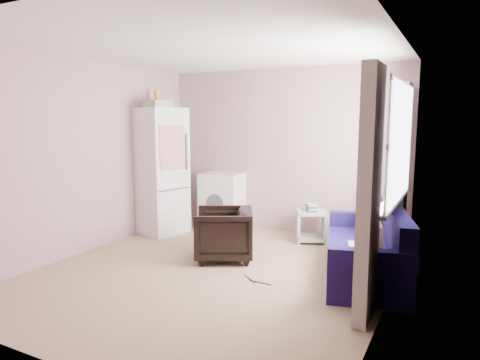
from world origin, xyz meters
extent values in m
cube|color=#9C8466|center=(0.00, 0.00, -0.01)|extent=(3.80, 4.20, 0.02)
cube|color=silver|center=(0.00, 0.00, 2.51)|extent=(3.80, 4.20, 0.02)
cube|color=#A68388|center=(0.00, 2.11, 1.25)|extent=(3.80, 0.02, 2.50)
cube|color=#A68388|center=(0.00, -2.11, 1.25)|extent=(3.80, 0.02, 2.50)
cube|color=#A68388|center=(-1.91, 0.00, 1.25)|extent=(0.02, 4.20, 2.50)
cube|color=#A68388|center=(1.91, 0.00, 1.25)|extent=(0.02, 4.20, 2.50)
cube|color=white|center=(1.89, 0.70, 1.50)|extent=(0.01, 1.60, 1.20)
imported|color=black|center=(-0.13, 0.49, 0.35)|extent=(0.89, 0.91, 0.71)
cube|color=silver|center=(-1.62, 1.17, 0.95)|extent=(0.78, 0.78, 1.91)
cube|color=#47444B|center=(-1.30, 1.10, 0.71)|extent=(0.15, 0.60, 0.02)
cube|color=#47444B|center=(-1.24, 1.33, 1.25)|extent=(0.03, 0.04, 0.55)
cube|color=silver|center=(-1.30, 1.06, 1.33)|extent=(0.11, 0.45, 0.65)
cylinder|color=orange|center=(-1.70, 1.24, 2.04)|extent=(0.10, 0.10, 0.26)
cube|color=#A1A299|center=(-1.52, 1.03, 1.96)|extent=(0.35, 0.38, 0.10)
cube|color=silver|center=(-0.91, 1.89, 0.44)|extent=(0.67, 0.67, 0.89)
cube|color=#47444B|center=(-0.91, 1.86, 0.86)|extent=(0.62, 0.60, 0.05)
cylinder|color=#47444B|center=(-0.89, 1.57, 0.45)|extent=(0.29, 0.04, 0.29)
cube|color=#9EA09C|center=(0.60, 1.74, 0.43)|extent=(0.53, 0.53, 0.04)
cube|color=#9EA09C|center=(0.60, 1.74, 0.05)|extent=(0.53, 0.53, 0.04)
cube|color=#9EA09C|center=(0.43, 1.67, 0.22)|extent=(0.19, 0.39, 0.45)
cube|color=#9EA09C|center=(0.77, 1.81, 0.22)|extent=(0.19, 0.39, 0.45)
cube|color=navy|center=(0.60, 1.74, 0.46)|extent=(0.20, 0.23, 0.03)
cube|color=tan|center=(0.61, 1.74, 0.49)|extent=(0.21, 0.24, 0.03)
cube|color=navy|center=(0.59, 1.74, 0.51)|extent=(0.19, 0.23, 0.03)
cube|color=tan|center=(0.61, 1.74, 0.54)|extent=(0.21, 0.24, 0.03)
cube|color=#18104A|center=(1.57, 0.67, 0.19)|extent=(1.20, 1.82, 0.37)
cube|color=#18104A|center=(1.87, 0.75, 0.58)|extent=(0.59, 1.66, 0.41)
cube|color=#18104A|center=(1.78, -0.11, 0.47)|extent=(0.80, 0.33, 0.19)
cube|color=#18104A|center=(1.36, 1.45, 0.47)|extent=(0.80, 0.33, 0.19)
cube|color=beige|center=(1.75, 0.16, 0.56)|extent=(0.20, 0.39, 0.37)
cube|color=beige|center=(1.47, 1.20, 0.56)|extent=(0.20, 0.39, 0.37)
cube|color=#9EA09C|center=(1.52, 0.56, 0.38)|extent=(0.29, 0.35, 0.02)
cube|color=silver|center=(1.63, 0.59, 0.49)|extent=(0.13, 0.31, 0.20)
cube|color=white|center=(1.82, 0.70, 0.87)|extent=(0.14, 1.70, 0.04)
cube|color=white|center=(1.87, 0.70, 0.90)|extent=(0.02, 1.68, 0.05)
cube|color=white|center=(1.87, 0.70, 1.50)|extent=(0.02, 1.68, 0.05)
cube|color=white|center=(1.87, 0.70, 2.10)|extent=(0.02, 1.68, 0.05)
cube|color=white|center=(1.87, -0.10, 1.50)|extent=(0.02, 0.05, 1.20)
cube|color=white|center=(1.87, 0.43, 1.50)|extent=(0.02, 0.05, 1.20)
cube|color=white|center=(1.87, 0.97, 1.50)|extent=(0.02, 0.05, 1.20)
cube|color=white|center=(1.87, 1.50, 1.50)|extent=(0.02, 0.05, 1.20)
cube|color=beige|center=(1.78, -0.38, 1.10)|extent=(0.12, 0.46, 2.18)
cube|color=beige|center=(1.78, 1.78, 1.10)|extent=(0.12, 0.46, 2.18)
cylinder|color=black|center=(0.62, -0.03, 0.01)|extent=(0.26, 0.02, 0.01)
cylinder|color=black|center=(0.47, 0.02, 0.01)|extent=(0.22, 0.17, 0.01)
camera|label=1|loc=(2.44, -4.01, 1.74)|focal=32.00mm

